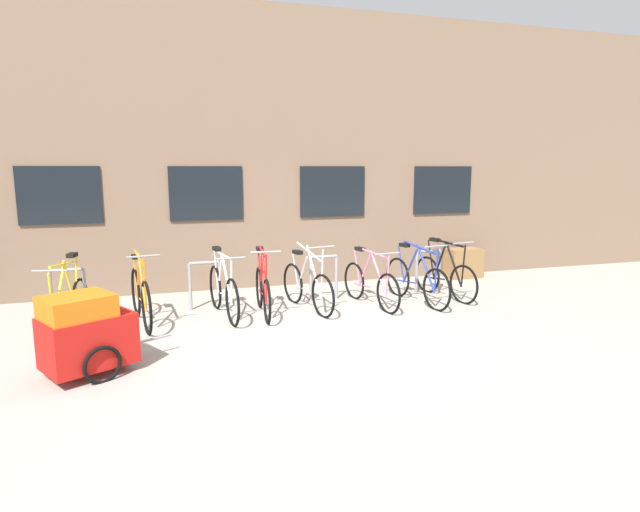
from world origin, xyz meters
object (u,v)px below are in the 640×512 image
at_px(bicycle_orange, 141,297).
at_px(bicycle_black, 445,276).
at_px(bicycle_white, 223,291).
at_px(bicycle_pink, 370,284).
at_px(planter_box, 463,263).
at_px(bicycle_blue, 416,280).
at_px(bicycle_yellow, 67,304).
at_px(bicycle_red, 263,290).
at_px(bicycle_silver, 307,286).
at_px(bike_trailer, 86,334).

distance_m(bicycle_orange, bicycle_black, 5.04).
relative_size(bicycle_white, bicycle_pink, 1.04).
bearing_deg(planter_box, bicycle_orange, -166.59).
relative_size(bicycle_blue, bicycle_black, 1.11).
xyz_separation_m(bicycle_orange, bicycle_blue, (4.39, -0.08, -0.02)).
relative_size(bicycle_pink, planter_box, 2.43).
bearing_deg(bicycle_orange, bicycle_pink, -0.34).
xyz_separation_m(bicycle_yellow, planter_box, (7.28, 1.53, -0.07)).
distance_m(bicycle_black, planter_box, 1.89).
distance_m(bicycle_pink, bicycle_red, 1.80).
xyz_separation_m(bicycle_silver, bike_trailer, (-3.04, -1.90, 0.09)).
relative_size(bicycle_yellow, bicycle_pink, 0.97).
bearing_deg(bicycle_blue, bicycle_yellow, 179.41).
relative_size(bicycle_blue, bicycle_red, 1.09).
bearing_deg(bicycle_red, bicycle_black, 2.39).
xyz_separation_m(bicycle_yellow, bicycle_pink, (4.56, 0.00, -0.01)).
height_order(bicycle_blue, planter_box, bicycle_blue).
relative_size(bicycle_silver, bicycle_orange, 0.95).
height_order(bicycle_orange, bicycle_black, bicycle_orange).
height_order(bicycle_white, bicycle_blue, bicycle_blue).
bearing_deg(bicycle_yellow, bicycle_red, -0.20).
bearing_deg(bicycle_red, bicycle_silver, 6.42).
distance_m(bicycle_orange, bicycle_blue, 4.39).
distance_m(bicycle_yellow, bicycle_orange, 0.98).
distance_m(bicycle_black, bicycle_red, 3.25).
distance_m(bicycle_silver, bicycle_black, 2.52).
bearing_deg(bicycle_silver, bicycle_red, -173.58).
height_order(bicycle_yellow, bicycle_black, bicycle_yellow).
bearing_deg(planter_box, bicycle_blue, -140.35).
xyz_separation_m(bicycle_orange, bicycle_black, (5.04, 0.10, -0.03)).
height_order(bicycle_blue, bike_trailer, bicycle_blue).
height_order(bicycle_red, bike_trailer, bicycle_red).
distance_m(bicycle_blue, bicycle_pink, 0.81).
bearing_deg(bicycle_white, bicycle_orange, -177.36).
height_order(bicycle_blue, bicycle_black, bicycle_blue).
bearing_deg(bicycle_blue, bicycle_orange, 178.95).
bearing_deg(bicycle_red, planter_box, 18.81).
bearing_deg(bicycle_blue, bicycle_white, 177.58).
bearing_deg(bicycle_orange, bicycle_white, 2.64).
bearing_deg(bicycle_yellow, bicycle_white, 2.11).
bearing_deg(bike_trailer, bicycle_blue, 19.84).
xyz_separation_m(bicycle_orange, bicycle_pink, (3.58, -0.02, -0.04)).
bearing_deg(bicycle_pink, bicycle_silver, 176.27).
bearing_deg(bicycle_blue, planter_box, 39.65).
height_order(bicycle_blue, bicycle_red, bicycle_red).
xyz_separation_m(bicycle_red, bike_trailer, (-2.31, -1.82, 0.09)).
bearing_deg(bicycle_pink, bicycle_white, 178.17).
bearing_deg(bicycle_yellow, bicycle_silver, 1.19).
xyz_separation_m(bicycle_black, bicycle_red, (-3.25, -0.14, 0.00)).
xyz_separation_m(bicycle_blue, bicycle_red, (-2.60, 0.05, -0.01)).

